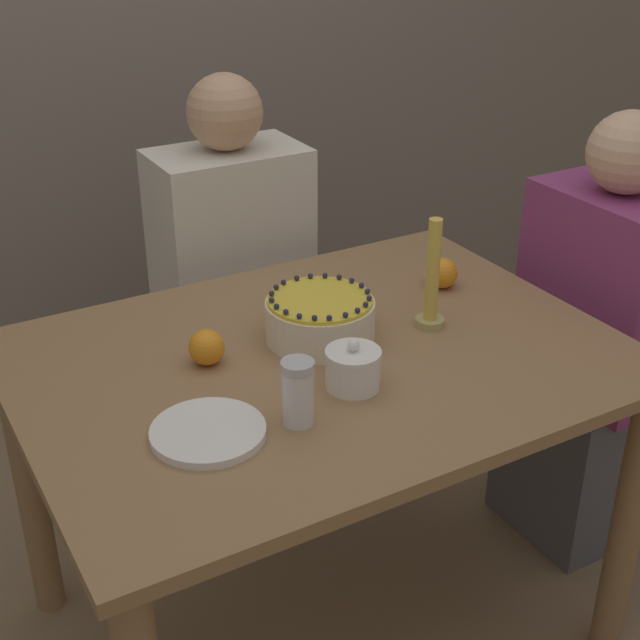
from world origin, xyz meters
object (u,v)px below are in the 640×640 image
sugar_bowl (353,368)px  person_woman_floral (594,364)px  sugar_shaker (298,392)px  person_man_blue_shirt (235,319)px  cake (320,318)px  candle (432,284)px

sugar_bowl → person_woman_floral: size_ratio=0.09×
sugar_shaker → person_man_blue_shirt: size_ratio=0.10×
cake → person_woman_floral: size_ratio=0.20×
sugar_bowl → person_woman_floral: 0.89m
sugar_shaker → candle: candle is taller
cake → person_woman_floral: person_woman_floral is taller
sugar_bowl → person_man_blue_shirt: 0.85m
cake → person_man_blue_shirt: 0.66m
person_woman_floral → sugar_bowl: bearing=99.0°
sugar_shaker → candle: 0.47m
sugar_shaker → person_woman_floral: person_woman_floral is taller
cake → person_man_blue_shirt: bearing=83.8°
person_man_blue_shirt → sugar_bowl: bearing=82.2°
sugar_bowl → candle: size_ratio=0.44×
cake → sugar_bowl: bearing=-102.1°
sugar_bowl → person_woman_floral: person_woman_floral is taller
cake → candle: size_ratio=0.93×
sugar_bowl → person_woman_floral: (0.82, 0.13, -0.29)m
cake → sugar_bowl: size_ratio=2.13×
cake → sugar_shaker: bearing=-126.9°
sugar_bowl → sugar_shaker: sugar_shaker is taller
cake → person_man_blue_shirt: person_man_blue_shirt is taller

